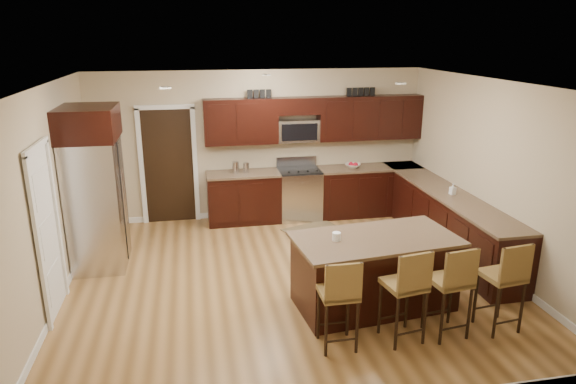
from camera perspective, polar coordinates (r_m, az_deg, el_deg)
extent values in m
plane|color=olive|center=(7.31, -0.01, -9.66)|extent=(6.00, 6.00, 0.00)
plane|color=silver|center=(6.55, -0.01, 11.93)|extent=(6.00, 6.00, 0.00)
plane|color=tan|center=(9.44, -3.16, 5.23)|extent=(6.00, 0.00, 6.00)
plane|color=tan|center=(6.93, -25.19, -0.85)|extent=(0.00, 5.50, 5.50)
plane|color=tan|center=(7.92, 21.85, 1.67)|extent=(0.00, 5.50, 5.50)
cube|color=black|center=(9.35, -4.94, -0.70)|extent=(1.30, 0.60, 0.88)
cube|color=black|center=(9.86, 8.94, 0.10)|extent=(1.94, 0.60, 0.88)
cube|color=black|center=(8.42, 17.74, -3.53)|extent=(0.60, 3.35, 0.88)
cube|color=brown|center=(9.22, -5.02, 2.02)|extent=(1.30, 0.63, 0.04)
cube|color=brown|center=(9.74, 9.06, 2.69)|extent=(1.94, 0.63, 0.04)
cube|color=brown|center=(8.28, 18.03, -0.54)|extent=(0.63, 3.35, 0.04)
cube|color=black|center=(9.15, -5.26, 7.81)|extent=(1.30, 0.33, 0.80)
cube|color=black|center=(9.68, 9.05, 8.17)|extent=(1.94, 0.33, 0.80)
cube|color=black|center=(9.27, 1.13, 9.55)|extent=(0.76, 0.33, 0.30)
cube|color=silver|center=(9.50, 1.24, -0.29)|extent=(0.76, 0.64, 0.90)
cube|color=black|center=(9.37, 1.26, 2.40)|extent=(0.76, 0.60, 0.03)
cube|color=black|center=(9.22, 1.63, -0.84)|extent=(0.65, 0.01, 0.45)
cube|color=silver|center=(9.60, 0.93, 3.44)|extent=(0.76, 0.05, 0.18)
cube|color=silver|center=(9.36, 1.09, 6.84)|extent=(0.76, 0.31, 0.40)
cube|color=black|center=(9.43, -13.11, 2.79)|extent=(0.85, 0.03, 2.06)
cube|color=white|center=(6.75, -25.26, -4.28)|extent=(0.03, 0.80, 2.04)
cube|color=black|center=(6.57, 9.52, -8.86)|extent=(1.98, 1.15, 0.88)
cube|color=brown|center=(6.39, 9.72, -5.15)|extent=(2.09, 1.26, 0.04)
cube|color=black|center=(6.76, 9.35, -11.87)|extent=(1.90, 1.06, 0.09)
cube|color=olive|center=(5.62, 5.59, -11.11)|extent=(0.40, 0.40, 0.06)
cube|color=olive|center=(5.37, 6.19, -10.04)|extent=(0.40, 0.04, 0.43)
cylinder|color=black|center=(5.61, 4.26, -15.12)|extent=(0.03, 0.03, 0.61)
cylinder|color=black|center=(5.70, 7.69, -14.69)|extent=(0.03, 0.03, 0.61)
cylinder|color=black|center=(5.89, 3.39, -13.40)|extent=(0.03, 0.03, 0.61)
cylinder|color=black|center=(5.97, 6.64, -13.02)|extent=(0.03, 0.03, 0.61)
cube|color=olive|center=(5.85, 12.76, -9.99)|extent=(0.48, 0.48, 0.06)
cube|color=olive|center=(5.61, 13.95, -8.80)|extent=(0.42, 0.11, 0.44)
cylinder|color=black|center=(5.81, 11.58, -14.06)|extent=(0.04, 0.04, 0.64)
cylinder|color=black|center=(5.94, 14.85, -13.54)|extent=(0.04, 0.04, 0.64)
cylinder|color=black|center=(6.09, 10.30, -12.40)|extent=(0.04, 0.04, 0.64)
cylinder|color=black|center=(6.22, 13.43, -11.95)|extent=(0.04, 0.04, 0.64)
cube|color=olive|center=(6.07, 17.46, -9.37)|extent=(0.46, 0.46, 0.06)
cube|color=olive|center=(5.84, 18.71, -8.20)|extent=(0.41, 0.09, 0.44)
cylinder|color=black|center=(6.02, 16.42, -13.28)|extent=(0.04, 0.04, 0.64)
cylinder|color=black|center=(6.18, 19.43, -12.75)|extent=(0.04, 0.04, 0.64)
cylinder|color=black|center=(6.29, 14.96, -11.74)|extent=(0.04, 0.04, 0.64)
cylinder|color=black|center=(6.44, 17.86, -11.28)|extent=(0.04, 0.04, 0.64)
cube|color=silver|center=(7.91, -20.47, -1.24)|extent=(0.72, 0.95, 1.89)
cube|color=black|center=(7.86, -17.86, -1.10)|extent=(0.01, 0.02, 1.80)
cylinder|color=silver|center=(7.75, -17.79, -0.61)|extent=(0.02, 0.02, 0.84)
cylinder|color=silver|center=(7.90, -17.67, -0.26)|extent=(0.02, 0.02, 0.84)
cube|color=black|center=(7.64, -21.38, 7.15)|extent=(0.78, 1.01, 0.46)
cube|color=brown|center=(9.02, 2.81, -4.25)|extent=(1.13, 0.94, 0.01)
imported|color=silver|center=(9.62, 7.22, 2.93)|extent=(0.37, 0.37, 0.07)
imported|color=#B2B2B2|center=(8.31, 17.84, 0.32)|extent=(0.09, 0.09, 0.17)
cylinder|color=silver|center=(9.17, -5.84, 2.73)|extent=(0.12, 0.12, 0.21)
cylinder|color=silver|center=(9.19, -4.67, 2.71)|extent=(0.11, 0.11, 0.18)
cylinder|color=white|center=(6.21, 5.40, -4.93)|extent=(0.10, 0.10, 0.10)
cube|color=olive|center=(6.39, 22.67, -8.57)|extent=(0.46, 0.46, 0.06)
cube|color=olive|center=(6.18, 24.02, -7.42)|extent=(0.41, 0.09, 0.44)
cylinder|color=black|center=(6.32, 21.81, -12.30)|extent=(0.04, 0.04, 0.64)
cylinder|color=black|center=(6.51, 24.50, -11.76)|extent=(0.04, 0.04, 0.64)
cylinder|color=black|center=(6.58, 20.17, -10.89)|extent=(0.04, 0.04, 0.64)
cylinder|color=black|center=(6.76, 22.79, -10.43)|extent=(0.04, 0.04, 0.64)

